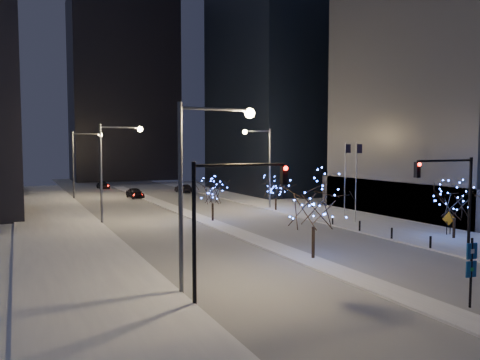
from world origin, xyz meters
TOP-DOWN VIEW (x-y plane):
  - ground at (0.00, 0.00)m, footprint 160.00×160.00m
  - road at (0.00, 35.00)m, footprint 20.00×130.00m
  - median at (0.00, 30.00)m, footprint 2.00×80.00m
  - east_sidewalk at (15.00, 20.00)m, footprint 10.00×90.00m
  - west_sidewalk at (-14.00, 20.00)m, footprint 8.00×90.00m
  - plinth at (34.00, 18.00)m, footprint 30.00×24.00m
  - horizon_block at (6.00, 92.00)m, footprint 24.00×14.00m
  - street_lamp_w_near at (-8.94, 2.00)m, footprint 4.40×0.56m
  - street_lamp_w_mid at (-8.94, 27.00)m, footprint 4.40×0.56m
  - street_lamp_w_far at (-8.94, 52.00)m, footprint 4.40×0.56m
  - street_lamp_east at (10.08, 30.00)m, footprint 3.90×0.56m
  - traffic_signal_west at (-8.44, -0.00)m, footprint 5.26×0.43m
  - traffic_signal_east at (8.94, 1.00)m, footprint 5.26×0.43m
  - flagpoles at (13.37, 17.25)m, footprint 1.35×2.60m
  - bollards at (10.20, 10.00)m, footprint 0.16×12.16m
  - car_near at (-1.50, 49.35)m, footprint 2.20×4.71m
  - car_mid at (7.86, 54.49)m, footprint 1.78×4.32m
  - car_far at (-3.15, 68.10)m, footprint 1.99×4.43m
  - holiday_tree_median_near at (0.50, 5.23)m, footprint 5.34×5.34m
  - holiday_tree_median_far at (0.50, 23.28)m, footprint 3.87×3.87m
  - holiday_tree_plaza_near at (15.12, 6.02)m, footprint 4.45×4.45m
  - holiday_tree_plaza_far at (10.50, 27.62)m, footprint 3.87×3.87m
  - wayfinding_sign at (1.80, -6.00)m, footprint 0.60×0.12m
  - construction_sign at (15.99, 7.31)m, footprint 1.15×0.42m

SIDE VIEW (x-z plane):
  - ground at x=0.00m, z-range 0.00..0.00m
  - road at x=0.00m, z-range 0.00..0.02m
  - median at x=0.00m, z-range 0.00..0.15m
  - east_sidewalk at x=15.00m, z-range 0.00..0.15m
  - west_sidewalk at x=-14.00m, z-range 0.00..0.15m
  - bollards at x=10.20m, z-range 0.15..1.05m
  - car_far at x=-3.15m, z-range 0.00..1.26m
  - car_mid at x=7.86m, z-range 0.00..1.39m
  - car_near at x=-1.50m, z-range 0.00..1.56m
  - construction_sign at x=15.99m, z-range 0.35..2.32m
  - plinth at x=34.00m, z-range 0.00..4.00m
  - wayfinding_sign at x=1.80m, z-range 0.38..3.77m
  - holiday_tree_plaza_far at x=10.50m, z-range 0.74..4.97m
  - holiday_tree_median_far at x=0.50m, z-range 0.91..5.35m
  - holiday_tree_plaza_near at x=15.12m, z-range 0.84..5.58m
  - holiday_tree_median_near at x=0.50m, z-range 1.04..7.02m
  - traffic_signal_west at x=-8.44m, z-range 1.26..8.26m
  - traffic_signal_east at x=8.94m, z-range 1.26..8.26m
  - flagpoles at x=13.37m, z-range 0.80..8.80m
  - street_lamp_east at x=10.08m, z-range 1.45..11.45m
  - street_lamp_w_near at x=-8.94m, z-range 1.50..11.50m
  - street_lamp_w_mid at x=-8.94m, z-range 1.50..11.50m
  - street_lamp_w_far at x=-8.94m, z-range 1.50..11.50m
  - horizon_block at x=6.00m, z-range 0.00..42.00m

